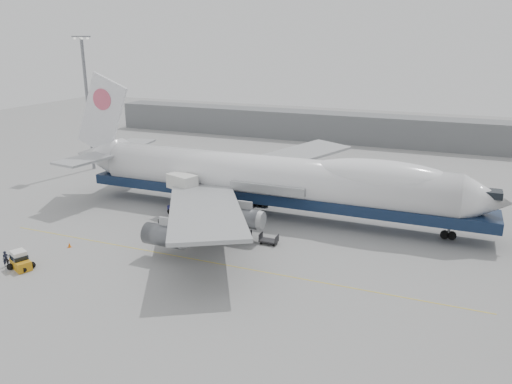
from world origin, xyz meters
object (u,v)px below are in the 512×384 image
at_px(airliner, 273,178).
at_px(baggage_tug, 20,261).
at_px(ground_worker, 6,259).
at_px(catering_truck, 183,192).

height_order(airliner, baggage_tug, airliner).
bearing_deg(baggage_tug, ground_worker, -148.21).
height_order(catering_truck, ground_worker, catering_truck).
distance_m(catering_truck, ground_worker, 25.40).
height_order(catering_truck, baggage_tug, catering_truck).
distance_m(airliner, ground_worker, 35.96).
height_order(airliner, ground_worker, airliner).
bearing_deg(airliner, baggage_tug, -126.47).
bearing_deg(catering_truck, ground_worker, -93.36).
bearing_deg(ground_worker, airliner, -4.43).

